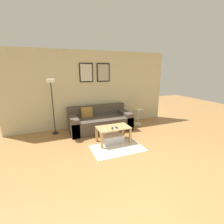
{
  "coord_description": "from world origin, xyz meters",
  "views": [
    {
      "loc": [
        -1.44,
        -1.81,
        1.96
      ],
      "look_at": [
        0.13,
        2.06,
        0.85
      ],
      "focal_mm": 26.0,
      "sensor_mm": 36.0,
      "label": 1
    }
  ],
  "objects_px": {
    "coffee_table": "(113,130)",
    "storage_bin": "(112,138)",
    "couch": "(100,121)",
    "cell_phone": "(117,128)",
    "remote_control": "(112,128)",
    "side_table": "(138,115)",
    "floor_lamp": "(52,94)",
    "book_stack": "(138,108)"
  },
  "relations": [
    {
      "from": "couch",
      "to": "side_table",
      "type": "height_order",
      "value": "couch"
    },
    {
      "from": "storage_bin",
      "to": "book_stack",
      "type": "xyz_separation_m",
      "value": [
        1.43,
        1.07,
        0.49
      ]
    },
    {
      "from": "book_stack",
      "to": "floor_lamp",
      "type": "bearing_deg",
      "value": -179.39
    },
    {
      "from": "coffee_table",
      "to": "floor_lamp",
      "type": "xyz_separation_m",
      "value": [
        -1.45,
        1.06,
        0.94
      ]
    },
    {
      "from": "cell_phone",
      "to": "couch",
      "type": "bearing_deg",
      "value": 99.39
    },
    {
      "from": "remote_control",
      "to": "storage_bin",
      "type": "bearing_deg",
      "value": 94.35
    },
    {
      "from": "couch",
      "to": "remote_control",
      "type": "bearing_deg",
      "value": -91.25
    },
    {
      "from": "couch",
      "to": "side_table",
      "type": "relative_size",
      "value": 3.4
    },
    {
      "from": "floor_lamp",
      "to": "remote_control",
      "type": "height_order",
      "value": "floor_lamp"
    },
    {
      "from": "book_stack",
      "to": "remote_control",
      "type": "bearing_deg",
      "value": -141.09
    },
    {
      "from": "storage_bin",
      "to": "remote_control",
      "type": "bearing_deg",
      "value": -107.05
    },
    {
      "from": "side_table",
      "to": "book_stack",
      "type": "bearing_deg",
      "value": 131.02
    },
    {
      "from": "remote_control",
      "to": "cell_phone",
      "type": "xyz_separation_m",
      "value": [
        0.13,
        0.01,
        -0.01
      ]
    },
    {
      "from": "storage_bin",
      "to": "cell_phone",
      "type": "relative_size",
      "value": 4.12
    },
    {
      "from": "coffee_table",
      "to": "side_table",
      "type": "relative_size",
      "value": 1.52
    },
    {
      "from": "couch",
      "to": "storage_bin",
      "type": "distance_m",
      "value": 1.08
    },
    {
      "from": "coffee_table",
      "to": "side_table",
      "type": "bearing_deg",
      "value": 37.23
    },
    {
      "from": "floor_lamp",
      "to": "side_table",
      "type": "height_order",
      "value": "floor_lamp"
    },
    {
      "from": "coffee_table",
      "to": "storage_bin",
      "type": "xyz_separation_m",
      "value": [
        -0.03,
        0.01,
        -0.24
      ]
    },
    {
      "from": "couch",
      "to": "cell_phone",
      "type": "xyz_separation_m",
      "value": [
        0.11,
        -1.16,
        0.17
      ]
    },
    {
      "from": "coffee_table",
      "to": "book_stack",
      "type": "distance_m",
      "value": 1.78
    },
    {
      "from": "coffee_table",
      "to": "remote_control",
      "type": "bearing_deg",
      "value": -126.3
    },
    {
      "from": "couch",
      "to": "cell_phone",
      "type": "bearing_deg",
      "value": -84.75
    },
    {
      "from": "floor_lamp",
      "to": "side_table",
      "type": "relative_size",
      "value": 2.9
    },
    {
      "from": "storage_bin",
      "to": "book_stack",
      "type": "bearing_deg",
      "value": 36.99
    },
    {
      "from": "coffee_table",
      "to": "couch",
      "type": "bearing_deg",
      "value": 92.15
    },
    {
      "from": "couch",
      "to": "floor_lamp",
      "type": "relative_size",
      "value": 1.18
    },
    {
      "from": "storage_bin",
      "to": "remote_control",
      "type": "xyz_separation_m",
      "value": [
        -0.03,
        -0.1,
        0.34
      ]
    },
    {
      "from": "storage_bin",
      "to": "cell_phone",
      "type": "distance_m",
      "value": 0.36
    },
    {
      "from": "couch",
      "to": "cell_phone",
      "type": "height_order",
      "value": "couch"
    },
    {
      "from": "coffee_table",
      "to": "floor_lamp",
      "type": "bearing_deg",
      "value": 143.95
    },
    {
      "from": "side_table",
      "to": "couch",
      "type": "bearing_deg",
      "value": 179.64
    },
    {
      "from": "side_table",
      "to": "book_stack",
      "type": "height_order",
      "value": "book_stack"
    },
    {
      "from": "coffee_table",
      "to": "book_stack",
      "type": "xyz_separation_m",
      "value": [
        1.39,
        1.09,
        0.25
      ]
    },
    {
      "from": "book_stack",
      "to": "couch",
      "type": "bearing_deg",
      "value": -179.66
    },
    {
      "from": "side_table",
      "to": "remote_control",
      "type": "xyz_separation_m",
      "value": [
        -1.47,
        -1.16,
        0.1
      ]
    },
    {
      "from": "book_stack",
      "to": "coffee_table",
      "type": "bearing_deg",
      "value": -142.01
    },
    {
      "from": "coffee_table",
      "to": "storage_bin",
      "type": "height_order",
      "value": "coffee_table"
    },
    {
      "from": "side_table",
      "to": "book_stack",
      "type": "relative_size",
      "value": 2.46
    },
    {
      "from": "coffee_table",
      "to": "remote_control",
      "type": "xyz_separation_m",
      "value": [
        -0.07,
        -0.09,
        0.1
      ]
    },
    {
      "from": "couch",
      "to": "book_stack",
      "type": "relative_size",
      "value": 8.38
    },
    {
      "from": "remote_control",
      "to": "side_table",
      "type": "bearing_deg",
      "value": 59.6
    }
  ]
}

